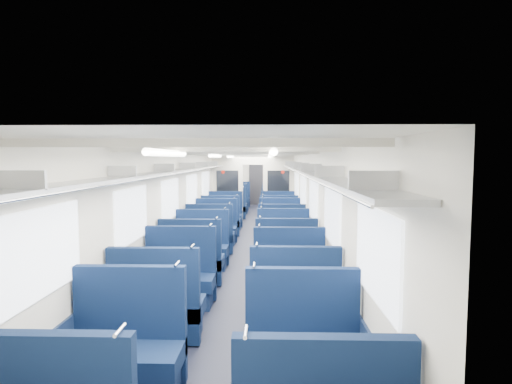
{
  "coord_description": "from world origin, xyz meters",
  "views": [
    {
      "loc": [
        0.5,
        -10.84,
        2.2
      ],
      "look_at": [
        0.17,
        1.03,
        1.25
      ],
      "focal_mm": 29.06,
      "sensor_mm": 36.0,
      "label": 1
    }
  ],
  "objects_px": {
    "seat_15": "(280,229)",
    "seat_3": "(303,357)",
    "seat_26": "(238,200)",
    "seat_4": "(158,310)",
    "seat_18": "(225,217)",
    "seat_27": "(275,200)",
    "seat_22": "(234,205)",
    "seat_5": "(294,308)",
    "seat_13": "(282,238)",
    "seat_2": "(126,353)",
    "seat_19": "(278,217)",
    "bulkhead": "(253,187)",
    "seat_10": "(202,250)",
    "seat_14": "(216,230)",
    "seat_12": "(210,237)",
    "end_door": "(257,184)",
    "seat_25": "(275,202)",
    "seat_7": "(290,282)",
    "seat_24": "(236,202)",
    "seat_8": "(192,263)",
    "seat_23": "(276,206)",
    "seat_9": "(286,262)",
    "seat_20": "(231,209)",
    "seat_16": "(221,223)",
    "seat_17": "(279,223)",
    "seat_6": "(179,280)",
    "seat_21": "(276,209)"
  },
  "relations": [
    {
      "from": "seat_21",
      "to": "seat_23",
      "type": "relative_size",
      "value": 1.0
    },
    {
      "from": "seat_14",
      "to": "seat_22",
      "type": "xyz_separation_m",
      "value": [
        0.0,
        5.63,
        0.0
      ]
    },
    {
      "from": "seat_6",
      "to": "seat_3",
      "type": "bearing_deg",
      "value": -55.2
    },
    {
      "from": "seat_4",
      "to": "seat_14",
      "type": "distance_m",
      "value": 5.69
    },
    {
      "from": "seat_4",
      "to": "seat_9",
      "type": "distance_m",
      "value": 2.92
    },
    {
      "from": "seat_10",
      "to": "seat_24",
      "type": "xyz_separation_m",
      "value": [
        0.0,
        9.08,
        0.0
      ]
    },
    {
      "from": "seat_26",
      "to": "seat_9",
      "type": "bearing_deg",
      "value": -81.55
    },
    {
      "from": "seat_4",
      "to": "seat_13",
      "type": "bearing_deg",
      "value": 70.43
    },
    {
      "from": "seat_14",
      "to": "seat_12",
      "type": "bearing_deg",
      "value": -90.0
    },
    {
      "from": "seat_4",
      "to": "seat_8",
      "type": "xyz_separation_m",
      "value": [
        0.0,
        2.27,
        0.0
      ]
    },
    {
      "from": "seat_2",
      "to": "seat_9",
      "type": "distance_m",
      "value": 3.89
    },
    {
      "from": "seat_25",
      "to": "seat_12",
      "type": "bearing_deg",
      "value": -102.03
    },
    {
      "from": "seat_25",
      "to": "seat_26",
      "type": "distance_m",
      "value": 2.02
    },
    {
      "from": "bulkhead",
      "to": "seat_5",
      "type": "height_order",
      "value": "bulkhead"
    },
    {
      "from": "seat_26",
      "to": "seat_4",
      "type": "bearing_deg",
      "value": -90.0
    },
    {
      "from": "seat_3",
      "to": "seat_7",
      "type": "xyz_separation_m",
      "value": [
        0.0,
        2.33,
        0.0
      ]
    },
    {
      "from": "seat_3",
      "to": "seat_13",
      "type": "xyz_separation_m",
      "value": [
        0.0,
        5.82,
        0.0
      ]
    },
    {
      "from": "seat_4",
      "to": "seat_17",
      "type": "height_order",
      "value": "same"
    },
    {
      "from": "seat_15",
      "to": "seat_16",
      "type": "distance_m",
      "value": 1.92
    },
    {
      "from": "seat_27",
      "to": "end_door",
      "type": "bearing_deg",
      "value": 122.26
    },
    {
      "from": "seat_9",
      "to": "seat_20",
      "type": "distance_m",
      "value": 7.99
    },
    {
      "from": "seat_15",
      "to": "seat_3",
      "type": "bearing_deg",
      "value": -90.0
    },
    {
      "from": "seat_3",
      "to": "seat_27",
      "type": "height_order",
      "value": "same"
    },
    {
      "from": "seat_3",
      "to": "seat_22",
      "type": "xyz_separation_m",
      "value": [
        -1.66,
        12.46,
        0.0
      ]
    },
    {
      "from": "seat_15",
      "to": "seat_16",
      "type": "relative_size",
      "value": 1.0
    },
    {
      "from": "seat_13",
      "to": "seat_16",
      "type": "xyz_separation_m",
      "value": [
        -1.66,
        2.18,
        0.0
      ]
    },
    {
      "from": "seat_4",
      "to": "seat_10",
      "type": "xyz_separation_m",
      "value": [
        0.0,
        3.36,
        0.0
      ]
    },
    {
      "from": "seat_8",
      "to": "seat_9",
      "type": "distance_m",
      "value": 1.67
    },
    {
      "from": "seat_16",
      "to": "seat_18",
      "type": "distance_m",
      "value": 1.2
    },
    {
      "from": "seat_2",
      "to": "seat_19",
      "type": "distance_m",
      "value": 9.4
    },
    {
      "from": "seat_3",
      "to": "seat_16",
      "type": "bearing_deg",
      "value": 101.73
    },
    {
      "from": "seat_18",
      "to": "seat_27",
      "type": "relative_size",
      "value": 1.0
    },
    {
      "from": "seat_19",
      "to": "seat_25",
      "type": "distance_m",
      "value": 4.29
    },
    {
      "from": "seat_23",
      "to": "seat_4",
      "type": "bearing_deg",
      "value": -98.41
    },
    {
      "from": "seat_8",
      "to": "seat_24",
      "type": "bearing_deg",
      "value": 90.0
    },
    {
      "from": "seat_7",
      "to": "seat_4",
      "type": "bearing_deg",
      "value": -144.51
    },
    {
      "from": "seat_12",
      "to": "seat_25",
      "type": "height_order",
      "value": "same"
    },
    {
      "from": "seat_19",
      "to": "seat_22",
      "type": "relative_size",
      "value": 1.0
    },
    {
      "from": "bulkhead",
      "to": "seat_12",
      "type": "height_order",
      "value": "bulkhead"
    },
    {
      "from": "bulkhead",
      "to": "seat_15",
      "type": "xyz_separation_m",
      "value": [
        0.83,
        -3.49,
        -0.86
      ]
    },
    {
      "from": "seat_5",
      "to": "seat_13",
      "type": "height_order",
      "value": "same"
    },
    {
      "from": "seat_25",
      "to": "seat_27",
      "type": "height_order",
      "value": "same"
    },
    {
      "from": "seat_3",
      "to": "seat_19",
      "type": "distance_m",
      "value": 9.28
    },
    {
      "from": "seat_15",
      "to": "seat_18",
      "type": "height_order",
      "value": "same"
    },
    {
      "from": "seat_17",
      "to": "seat_19",
      "type": "distance_m",
      "value": 1.18
    },
    {
      "from": "seat_4",
      "to": "seat_13",
      "type": "relative_size",
      "value": 1.0
    },
    {
      "from": "seat_2",
      "to": "seat_10",
      "type": "bearing_deg",
      "value": 90.0
    },
    {
      "from": "seat_16",
      "to": "seat_13",
      "type": "bearing_deg",
      "value": -52.73
    },
    {
      "from": "seat_6",
      "to": "seat_9",
      "type": "height_order",
      "value": "same"
    },
    {
      "from": "seat_5",
      "to": "seat_24",
      "type": "height_order",
      "value": "same"
    }
  ]
}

